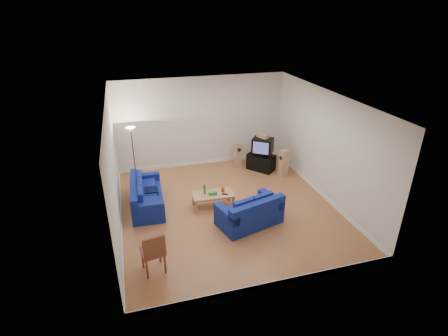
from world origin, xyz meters
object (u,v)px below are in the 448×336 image
object	(u,v)px
sofa_loveseat	(250,214)
coffee_table	(213,195)
tv_stand	(261,162)
television	(263,146)
sofa_three_seat	(145,198)

from	to	relation	value
sofa_loveseat	coffee_table	bearing A→B (deg)	107.16
sofa_loveseat	tv_stand	distance (m)	3.49
coffee_table	sofa_loveseat	bearing A→B (deg)	-57.27
coffee_table	tv_stand	distance (m)	3.02
sofa_loveseat	coffee_table	distance (m)	1.36
sofa_loveseat	television	world-z (taller)	television
sofa_loveseat	tv_stand	world-z (taller)	sofa_loveseat
sofa_three_seat	sofa_loveseat	bearing A→B (deg)	59.34
coffee_table	sofa_three_seat	bearing A→B (deg)	163.42
tv_stand	television	distance (m)	0.65
coffee_table	television	distance (m)	3.06
sofa_three_seat	tv_stand	bearing A→B (deg)	111.27
sofa_three_seat	television	world-z (taller)	television
coffee_table	television	world-z (taller)	television
sofa_three_seat	coffee_table	world-z (taller)	sofa_three_seat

